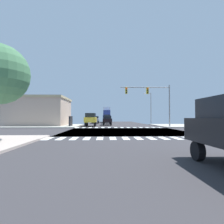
% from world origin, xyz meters
% --- Properties ---
extents(ground, '(90.00, 90.00, 0.05)m').
position_xyz_m(ground, '(0.00, 0.00, -0.03)').
color(ground, '#302E31').
extents(sidewalk_corner_ne, '(12.00, 12.00, 0.14)m').
position_xyz_m(sidewalk_corner_ne, '(13.00, 12.00, 0.07)').
color(sidewalk_corner_ne, '#A09B91').
rests_on(sidewalk_corner_ne, ground).
extents(sidewalk_corner_nw, '(12.00, 12.00, 0.14)m').
position_xyz_m(sidewalk_corner_nw, '(-13.00, 12.00, 0.07)').
color(sidewalk_corner_nw, '#9FA095').
rests_on(sidewalk_corner_nw, ground).
extents(crosswalk_near, '(13.50, 2.00, 0.01)m').
position_xyz_m(crosswalk_near, '(-0.25, -7.30, 0.00)').
color(crosswalk_near, white).
rests_on(crosswalk_near, ground).
extents(crosswalk_far, '(13.50, 2.00, 0.01)m').
position_xyz_m(crosswalk_far, '(-0.25, 7.30, 0.00)').
color(crosswalk_far, white).
rests_on(crosswalk_far, ground).
extents(traffic_signal_mast, '(8.03, 0.55, 6.83)m').
position_xyz_m(traffic_signal_mast, '(4.89, 7.59, 5.10)').
color(traffic_signal_mast, gray).
rests_on(traffic_signal_mast, ground).
extents(street_lamp, '(1.78, 0.32, 7.05)m').
position_xyz_m(street_lamp, '(7.47, 18.88, 4.28)').
color(street_lamp, gray).
rests_on(street_lamp, ground).
extents(bank_building, '(16.81, 9.52, 5.37)m').
position_xyz_m(bank_building, '(-17.33, 13.71, 2.69)').
color(bank_building, tan).
rests_on(bank_building, ground).
extents(sedan_nearside_1, '(1.80, 4.30, 1.88)m').
position_xyz_m(sedan_nearside_1, '(-2.00, 15.43, 1.12)').
color(sedan_nearside_1, black).
rests_on(sedan_nearside_1, ground).
extents(sedan_farside_2, '(1.80, 4.30, 1.88)m').
position_xyz_m(sedan_farside_2, '(-5.00, 26.38, 1.12)').
color(sedan_farside_2, black).
rests_on(sedan_farside_2, ground).
extents(suv_crossing_1, '(1.96, 4.60, 2.34)m').
position_xyz_m(suv_crossing_1, '(-2.00, 30.31, 1.39)').
color(suv_crossing_1, black).
rests_on(suv_crossing_1, ground).
extents(box_truck_queued_1, '(2.40, 7.20, 4.85)m').
position_xyz_m(box_truck_queued_1, '(-2.00, 37.73, 2.56)').
color(box_truck_queued_1, black).
rests_on(box_truck_queued_1, ground).
extents(sedan_middle_4, '(1.80, 4.30, 1.88)m').
position_xyz_m(sedan_middle_4, '(-2.00, 22.23, 1.12)').
color(sedan_middle_4, black).
rests_on(sedan_middle_4, ground).
extents(suv_inner_3, '(1.96, 4.60, 2.34)m').
position_xyz_m(suv_inner_3, '(-5.00, 11.40, 1.39)').
color(suv_inner_3, black).
rests_on(suv_inner_3, ground).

